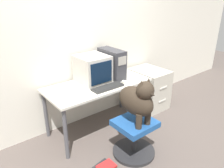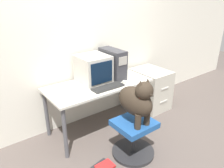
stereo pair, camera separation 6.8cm
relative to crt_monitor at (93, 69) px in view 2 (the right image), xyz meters
name	(u,v)px [view 2 (the right image)]	position (x,y,z in m)	size (l,w,h in m)	color
ground_plane	(113,138)	(0.01, -0.45, -0.91)	(12.00, 12.00, 0.00)	#564C47
wall_back	(82,37)	(0.01, 0.29, 0.39)	(8.00, 0.05, 2.60)	silver
desk	(99,89)	(0.01, -0.11, -0.27)	(1.46, 0.68, 0.72)	beige
crt_monitor	(93,69)	(0.00, 0.00, 0.00)	(0.40, 0.43, 0.38)	#B7B2A8
pc_tower	(113,64)	(0.32, -0.03, 0.02)	(0.19, 0.46, 0.42)	#333338
keyboard	(108,87)	(0.02, -0.32, -0.17)	(0.45, 0.16, 0.03)	#2D2D2D
computer_mouse	(124,82)	(0.31, -0.30, -0.17)	(0.06, 0.05, 0.04)	beige
office_chair	(134,137)	(0.03, -0.84, -0.67)	(0.53, 0.53, 0.47)	#262628
dog	(137,100)	(0.03, -0.86, -0.14)	(0.26, 0.52, 0.58)	#33281E
filing_cabinet	(150,89)	(1.09, -0.09, -0.57)	(0.49, 0.63, 0.68)	#B7B2A3
book_stack_floor	(104,167)	(-0.42, -0.83, -0.89)	(0.25, 0.23, 0.04)	#262628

